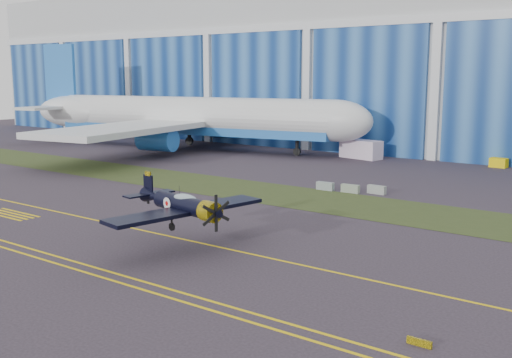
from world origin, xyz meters
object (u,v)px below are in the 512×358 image
Objects in this scene: shipping_container at (361,149)px; jetliner at (189,75)px; warbird at (182,204)px; tug at (499,163)px.

jetliner is at bearing -155.37° from shipping_container.
jetliner is 12.64× the size of shipping_container.
warbird is 0.17× the size of jetliner.
jetliner is 51.13m from tug.
jetliner reaches higher than warbird.
tug is (48.82, 9.32, -11.98)m from jetliner.
warbird is 52.93m from shipping_container.
shipping_container is 19.68m from tug.
warbird reaches higher than shipping_container.
shipping_container is (29.37, 6.42, -11.23)m from jetliner.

